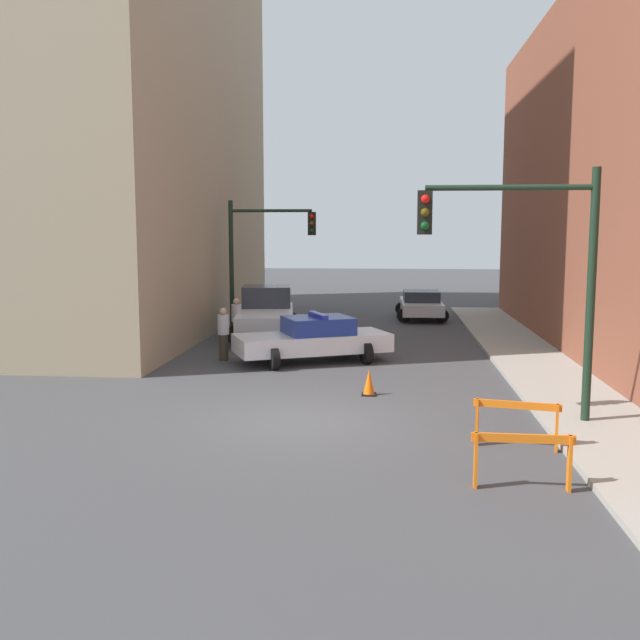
% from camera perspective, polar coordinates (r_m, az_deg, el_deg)
% --- Properties ---
extents(ground_plane, '(120.00, 120.00, 0.00)m').
position_cam_1_polar(ground_plane, '(15.40, -1.31, -8.09)').
color(ground_plane, '#424244').
extents(sidewalk_right, '(2.40, 44.00, 0.12)m').
position_cam_1_polar(sidewalk_right, '(15.92, 21.67, -7.88)').
color(sidewalk_right, '#9E998E').
rests_on(sidewalk_right, ground_plane).
extents(building_corner_left, '(14.00, 20.00, 22.37)m').
position_cam_1_polar(building_corner_left, '(32.65, -20.86, 19.37)').
color(building_corner_left, tan).
rests_on(building_corner_left, ground_plane).
extents(traffic_light_near, '(3.64, 0.35, 5.20)m').
position_cam_1_polar(traffic_light_near, '(15.26, 16.74, 4.90)').
color(traffic_light_near, black).
rests_on(traffic_light_near, sidewalk_right).
extents(traffic_light_far, '(3.44, 0.35, 5.20)m').
position_cam_1_polar(traffic_light_far, '(28.16, -4.93, 5.85)').
color(traffic_light_far, black).
rests_on(traffic_light_far, ground_plane).
extents(police_car, '(5.04, 3.62, 1.52)m').
position_cam_1_polar(police_car, '(21.98, -0.51, -1.51)').
color(police_car, white).
rests_on(police_car, ground_plane).
extents(white_truck, '(3.11, 5.62, 1.90)m').
position_cam_1_polar(white_truck, '(26.96, -4.33, 0.48)').
color(white_truck, silver).
rests_on(white_truck, ground_plane).
extents(parked_car_near, '(2.32, 4.33, 1.31)m').
position_cam_1_polar(parked_car_near, '(32.92, 8.09, 1.25)').
color(parked_car_near, silver).
rests_on(parked_car_near, ground_plane).
extents(pedestrian_crossing, '(0.46, 0.46, 1.66)m').
position_cam_1_polar(pedestrian_crossing, '(22.44, -7.74, -1.05)').
color(pedestrian_crossing, '#382D23').
rests_on(pedestrian_crossing, ground_plane).
extents(pedestrian_corner, '(0.44, 0.44, 1.66)m').
position_cam_1_polar(pedestrian_corner, '(25.50, -6.70, -0.04)').
color(pedestrian_corner, '#382D23').
rests_on(pedestrian_corner, ground_plane).
extents(barrier_front, '(1.60, 0.19, 0.90)m').
position_cam_1_polar(barrier_front, '(11.79, 15.91, -10.10)').
color(barrier_front, orange).
rests_on(barrier_front, ground_plane).
extents(barrier_mid, '(1.58, 0.46, 0.90)m').
position_cam_1_polar(barrier_mid, '(13.89, 15.45, -7.44)').
color(barrier_mid, orange).
rests_on(barrier_mid, ground_plane).
extents(traffic_cone, '(0.36, 0.36, 0.66)m').
position_cam_1_polar(traffic_cone, '(17.71, 3.94, -5.01)').
color(traffic_cone, black).
rests_on(traffic_cone, ground_plane).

